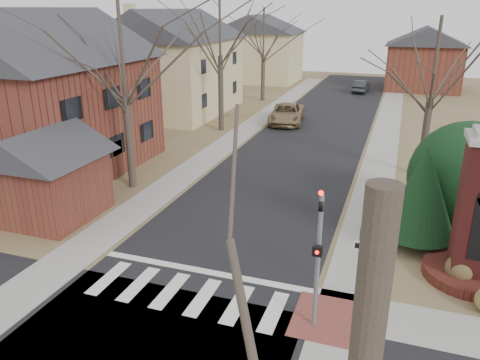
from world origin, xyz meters
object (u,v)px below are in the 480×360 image
at_px(pickup_truck, 287,114).
at_px(distant_car, 361,86).
at_px(traffic_signal_pole, 318,249).
at_px(sign_post, 368,253).
at_px(brick_gate_monument, 480,222).

bearing_deg(pickup_truck, distant_car, 68.96).
distance_m(traffic_signal_pole, sign_post, 2.02).
relative_size(traffic_signal_pole, distant_car, 1.11).
bearing_deg(distant_car, sign_post, 99.94).
distance_m(sign_post, pickup_truck, 25.37).
distance_m(traffic_signal_pole, brick_gate_monument, 6.47).
xyz_separation_m(sign_post, distant_car, (-3.99, 41.30, -1.28)).
height_order(sign_post, distant_car, sign_post).
xyz_separation_m(sign_post, brick_gate_monument, (3.41, 3.01, 0.22)).
relative_size(traffic_signal_pole, pickup_truck, 0.81).
bearing_deg(sign_post, distant_car, 95.52).
bearing_deg(sign_post, traffic_signal_pole, -132.43).
distance_m(pickup_truck, distant_car, 17.90).
relative_size(pickup_truck, distant_car, 1.37).
height_order(brick_gate_monument, distant_car, brick_gate_monument).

